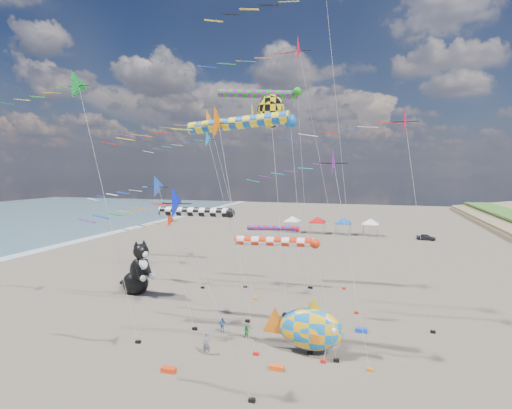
{
  "coord_description": "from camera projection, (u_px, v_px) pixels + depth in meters",
  "views": [
    {
      "loc": [
        9.66,
        -17.85,
        12.54
      ],
      "look_at": [
        0.75,
        12.0,
        9.81
      ],
      "focal_mm": 28.0,
      "sensor_mm": 36.0,
      "label": 1
    }
  ],
  "objects": [
    {
      "name": "kite_bag_1",
      "position": [
        288.0,
        315.0,
        34.0
      ],
      "size": [
        0.9,
        0.44,
        0.3
      ],
      "primitive_type": "cube",
      "color": "black",
      "rests_on": "ground"
    },
    {
      "name": "fish_inflatable",
      "position": [
        310.0,
        329.0,
        27.05
      ],
      "size": [
        5.81,
        2.07,
        3.99
      ],
      "color": "#157BD0",
      "rests_on": "ground"
    },
    {
      "name": "angelfish_kite",
      "position": [
        268.0,
        113.0,
        31.62
      ],
      "size": [
        3.74,
        3.02,
        18.46
      ],
      "color": "yellow",
      "rests_on": "ground"
    },
    {
      "name": "delta_kite_5",
      "position": [
        163.0,
        206.0,
        22.11
      ],
      "size": [
        10.32,
        1.88,
        11.8
      ],
      "color": "#091CDD",
      "rests_on": "ground"
    },
    {
      "name": "windsock_4",
      "position": [
        279.0,
        243.0,
        26.49
      ],
      "size": [
        7.12,
        0.66,
        8.09
      ],
      "color": "red",
      "rests_on": "ground"
    },
    {
      "name": "windsock_2",
      "position": [
        275.0,
        229.0,
        42.65
      ],
      "size": [
        7.16,
        0.62,
        6.62
      ],
      "color": "red",
      "rests_on": "ground"
    },
    {
      "name": "child_green",
      "position": [
        246.0,
        332.0,
        29.63
      ],
      "size": [
        0.57,
        0.5,
        1.0
      ],
      "primitive_type": "imported",
      "rotation": [
        0.0,
        0.0,
        -0.29
      ],
      "color": "#218D35",
      "rests_on": "ground"
    },
    {
      "name": "delta_kite_2",
      "position": [
        74.0,
        92.0,
        28.65
      ],
      "size": [
        11.74,
        2.14,
        19.5
      ],
      "color": "#117F2E",
      "rests_on": "ground"
    },
    {
      "name": "delta_kite_7",
      "position": [
        326.0,
        167.0,
        24.55
      ],
      "size": [
        7.82,
        1.97,
        14.01
      ],
      "color": "#771895",
      "rests_on": "ground"
    },
    {
      "name": "windsock_0",
      "position": [
        262.0,
        94.0,
        41.9
      ],
      "size": [
        10.27,
        0.93,
        20.95
      ],
      "color": "#1A901A",
      "rests_on": "ground"
    },
    {
      "name": "delta_kite_6",
      "position": [
        314.0,
        1.0,
        33.57
      ],
      "size": [
        13.04,
        2.46,
        28.27
      ],
      "color": "black",
      "rests_on": "ground"
    },
    {
      "name": "tent_row",
      "position": [
        330.0,
        218.0,
        77.46
      ],
      "size": [
        19.2,
        4.2,
        3.8
      ],
      "color": "white",
      "rests_on": "ground"
    },
    {
      "name": "kite_bag_3",
      "position": [
        169.0,
        370.0,
        24.74
      ],
      "size": [
        0.9,
        0.44,
        0.3
      ],
      "primitive_type": "cube",
      "color": "red",
      "rests_on": "ground"
    },
    {
      "name": "windsock_3",
      "position": [
        199.0,
        213.0,
        33.29
      ],
      "size": [
        8.01,
        0.81,
        9.41
      ],
      "color": "black",
      "rests_on": "ground"
    },
    {
      "name": "windsock_1",
      "position": [
        244.0,
        124.0,
        27.08
      ],
      "size": [
        9.01,
        0.9,
        16.16
      ],
      "color": "blue",
      "rests_on": "ground"
    },
    {
      "name": "delta_kite_10",
      "position": [
        379.0,
        124.0,
        30.51
      ],
      "size": [
        12.5,
        2.29,
        17.5
      ],
      "color": "#E9093D",
      "rests_on": "ground"
    },
    {
      "name": "delta_kite_3",
      "position": [
        172.0,
        225.0,
        42.58
      ],
      "size": [
        8.42,
        1.8,
        7.93
      ],
      "color": "red",
      "rests_on": "ground"
    },
    {
      "name": "parked_car",
      "position": [
        426.0,
        237.0,
        70.9
      ],
      "size": [
        3.38,
        1.8,
        1.09
      ],
      "primitive_type": "imported",
      "rotation": [
        0.0,
        0.0,
        1.4
      ],
      "color": "#26262D",
      "rests_on": "ground"
    },
    {
      "name": "delta_kite_9",
      "position": [
        205.0,
        123.0,
        38.48
      ],
      "size": [
        13.59,
        2.35,
        18.52
      ],
      "color": "orange",
      "rests_on": "ground"
    },
    {
      "name": "kite_bag_2",
      "position": [
        361.0,
        330.0,
        30.82
      ],
      "size": [
        0.9,
        0.44,
        0.3
      ],
      "primitive_type": "cube",
      "color": "blue",
      "rests_on": "ground"
    },
    {
      "name": "delta_kite_0",
      "position": [
        148.0,
        190.0,
        31.42
      ],
      "size": [
        9.55,
        2.0,
        12.25
      ],
      "color": "blue",
      "rests_on": "ground"
    },
    {
      "name": "delta_kite_4",
      "position": [
        293.0,
        56.0,
        41.34
      ],
      "size": [
        16.95,
        2.94,
        26.02
      ],
      "color": "red",
      "rests_on": "ground"
    },
    {
      "name": "person_adult",
      "position": [
        207.0,
        344.0,
        27.0
      ],
      "size": [
        0.62,
        0.46,
        1.55
      ],
      "primitive_type": "imported",
      "rotation": [
        0.0,
        0.0,
        0.18
      ],
      "color": "slate",
      "rests_on": "ground"
    },
    {
      "name": "kite_bag_0",
      "position": [
        277.0,
        368.0,
        25.01
      ],
      "size": [
        0.9,
        0.44,
        0.3
      ],
      "primitive_type": "cube",
      "color": "#F24E14",
      "rests_on": "ground"
    },
    {
      "name": "child_blue",
      "position": [
        222.0,
        325.0,
        30.75
      ],
      "size": [
        0.72,
        0.6,
        1.15
      ],
      "primitive_type": "imported",
      "rotation": [
        0.0,
        0.0,
        0.57
      ],
      "color": "#1F5EAE",
      "rests_on": "ground"
    },
    {
      "name": "delta_kite_8",
      "position": [
        209.0,
        126.0,
        26.6
      ],
      "size": [
        11.28,
        2.46,
        16.92
      ],
      "color": "#DE6108",
      "rests_on": "ground"
    },
    {
      "name": "cat_inflatable",
      "position": [
        138.0,
        266.0,
        40.33
      ],
      "size": [
        4.57,
        3.36,
        5.55
      ],
      "primitive_type": null,
      "rotation": [
        0.0,
        0.0,
        -0.36
      ],
      "color": "black",
      "rests_on": "ground"
    },
    {
      "name": "delta_kite_1",
      "position": [
        194.0,
        144.0,
        42.75
      ],
      "size": [
        11.62,
        1.75,
        16.59
      ],
      "color": "#1B85D6",
      "rests_on": "ground"
    }
  ]
}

